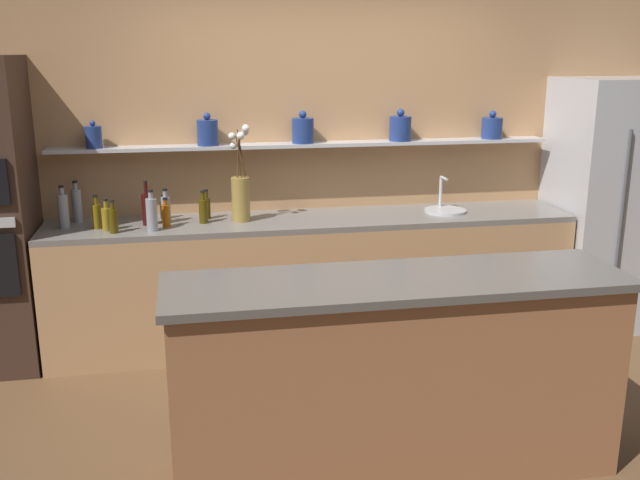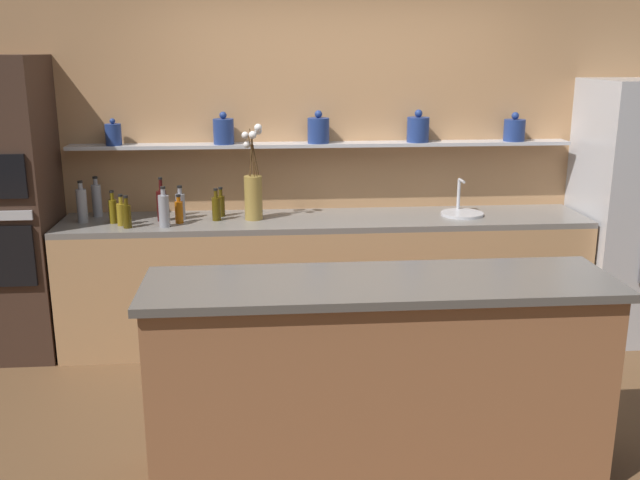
% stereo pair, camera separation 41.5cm
% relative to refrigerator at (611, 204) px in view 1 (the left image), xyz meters
% --- Properties ---
extents(ground_plane, '(12.00, 12.00, 0.00)m').
position_rel_refrigerator_xyz_m(ground_plane, '(-2.18, -1.20, -0.93)').
color(ground_plane, brown).
extents(back_wall_unit, '(5.20, 0.28, 2.60)m').
position_rel_refrigerator_xyz_m(back_wall_unit, '(-2.18, 0.40, 0.37)').
color(back_wall_unit, tan).
rests_on(back_wall_unit, ground_plane).
extents(back_counter_unit, '(3.69, 0.62, 0.92)m').
position_rel_refrigerator_xyz_m(back_counter_unit, '(-2.28, 0.04, -0.47)').
color(back_counter_unit, tan).
rests_on(back_counter_unit, ground_plane).
extents(island_counter, '(2.23, 0.61, 1.02)m').
position_rel_refrigerator_xyz_m(island_counter, '(-2.18, -1.67, -0.42)').
color(island_counter, '#99603D').
rests_on(island_counter, ground_plane).
extents(refrigerator, '(0.84, 0.73, 1.87)m').
position_rel_refrigerator_xyz_m(refrigerator, '(0.00, 0.00, 0.00)').
color(refrigerator, '#B7B7BC').
rests_on(refrigerator, ground_plane).
extents(flower_vase, '(0.14, 0.16, 0.67)m').
position_rel_refrigerator_xyz_m(flower_vase, '(-2.79, 0.04, 0.20)').
color(flower_vase, olive).
rests_on(flower_vase, back_counter_unit).
extents(sink_fixture, '(0.30, 0.30, 0.25)m').
position_rel_refrigerator_xyz_m(sink_fixture, '(-1.30, 0.05, 0.01)').
color(sink_fixture, '#B7B7BC').
rests_on(sink_fixture, back_counter_unit).
extents(bottle_spirit_0, '(0.07, 0.07, 0.29)m').
position_rel_refrigerator_xyz_m(bottle_spirit_0, '(-3.95, 0.05, 0.11)').
color(bottle_spirit_0, gray).
rests_on(bottle_spirit_0, back_counter_unit).
extents(bottle_spirit_1, '(0.07, 0.07, 0.29)m').
position_rel_refrigerator_xyz_m(bottle_spirit_1, '(-3.89, 0.22, 0.11)').
color(bottle_spirit_1, gray).
rests_on(bottle_spirit_1, back_counter_unit).
extents(bottle_sauce_2, '(0.05, 0.05, 0.20)m').
position_rel_refrigerator_xyz_m(bottle_sauce_2, '(-3.29, -0.03, 0.07)').
color(bottle_sauce_2, '#9E4C0A').
rests_on(bottle_sauce_2, back_counter_unit).
extents(bottle_spirit_3, '(0.07, 0.07, 0.27)m').
position_rel_refrigerator_xyz_m(bottle_spirit_3, '(-3.38, -0.13, 0.10)').
color(bottle_spirit_3, gray).
rests_on(bottle_spirit_3, back_counter_unit).
extents(bottle_sauce_4, '(0.05, 0.05, 0.17)m').
position_rel_refrigerator_xyz_m(bottle_sauce_4, '(-3.31, 0.21, 0.06)').
color(bottle_sauce_4, black).
rests_on(bottle_sauce_4, back_counter_unit).
extents(bottle_oil_5, '(0.06, 0.06, 0.23)m').
position_rel_refrigerator_xyz_m(bottle_oil_5, '(-3.05, 0.03, 0.08)').
color(bottle_oil_5, '#47380A').
rests_on(bottle_oil_5, back_counter_unit).
extents(bottle_oil_6, '(0.06, 0.06, 0.21)m').
position_rel_refrigerator_xyz_m(bottle_oil_6, '(-3.67, -0.06, 0.07)').
color(bottle_oil_6, olive).
rests_on(bottle_oil_6, back_counter_unit).
extents(bottle_oil_7, '(0.05, 0.05, 0.21)m').
position_rel_refrigerator_xyz_m(bottle_oil_7, '(-3.02, 0.15, 0.07)').
color(bottle_oil_7, '#47380A').
rests_on(bottle_oil_7, back_counter_unit).
extents(bottle_wine_8, '(0.07, 0.07, 0.30)m').
position_rel_refrigerator_xyz_m(bottle_wine_8, '(-3.42, 0.05, 0.10)').
color(bottle_wine_8, '#380C0C').
rests_on(bottle_wine_8, back_counter_unit).
extents(bottle_spirit_9, '(0.06, 0.06, 0.24)m').
position_rel_refrigerator_xyz_m(bottle_spirit_9, '(-3.29, 0.08, 0.08)').
color(bottle_spirit_9, gray).
rests_on(bottle_spirit_9, back_counter_unit).
extents(bottle_oil_10, '(0.06, 0.06, 0.22)m').
position_rel_refrigerator_xyz_m(bottle_oil_10, '(-3.62, -0.14, 0.07)').
color(bottle_oil_10, '#47380A').
rests_on(bottle_oil_10, back_counter_unit).
extents(bottle_oil_11, '(0.06, 0.06, 0.23)m').
position_rel_refrigerator_xyz_m(bottle_oil_11, '(-3.74, 0.00, 0.08)').
color(bottle_oil_11, brown).
rests_on(bottle_oil_11, back_counter_unit).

